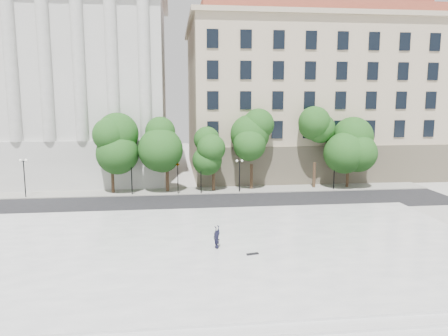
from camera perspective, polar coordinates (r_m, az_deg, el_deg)
The scene contains 12 objects.
ground at distance 29.13m, azimuth -4.65°, elevation -13.02°, with size 160.00×160.00×0.00m, color #B0ADA6.
plaza at distance 31.85m, azimuth -4.86°, elevation -10.62°, with size 44.00×22.00×0.45m, color white.
street at distance 46.30m, azimuth -5.47°, elevation -4.62°, with size 60.00×8.00×0.02m, color black.
far_sidewalk at distance 52.13m, azimuth -5.62°, elevation -3.01°, with size 60.00×4.00×0.12m, color gray.
building_west at distance 67.54m, azimuth -20.87°, elevation 10.15°, with size 31.50×27.65×25.60m.
building_east at distance 69.11m, azimuth 11.00°, elevation 9.09°, with size 36.00×26.15×23.00m.
traffic_light_west at distance 49.80m, azimuth -6.08°, elevation 0.72°, with size 0.62×1.88×4.24m.
traffic_light_east at distance 49.91m, azimuth -3.04°, elevation 0.65°, with size 0.57×1.63×4.14m.
person_lying at distance 31.31m, azimuth -0.95°, elevation -10.07°, with size 0.59×0.39×1.63m, color black.
skateboard at distance 30.28m, azimuth 3.76°, elevation -11.13°, with size 0.85×0.22×0.09m, color black.
street_trees at distance 51.63m, azimuth 1.10°, elevation 2.82°, with size 32.43×4.56×8.00m.
lamp_posts at distance 50.24m, azimuth -4.92°, elevation -0.12°, with size 36.37×0.28×4.56m.
Camera 1 is at (-0.85, -26.98, 10.95)m, focal length 35.00 mm.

